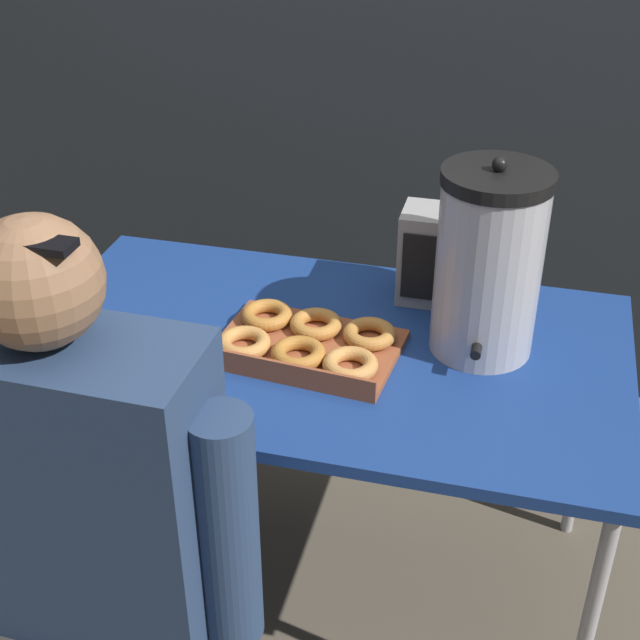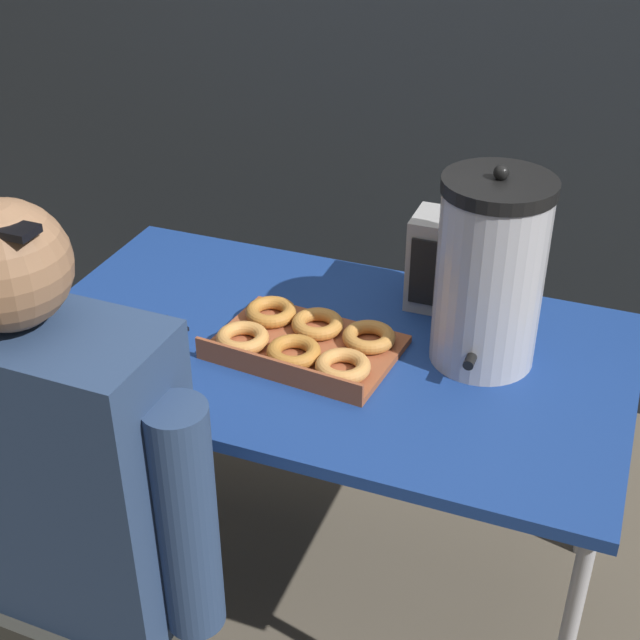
{
  "view_description": "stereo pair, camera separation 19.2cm",
  "coord_description": "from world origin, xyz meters",
  "px_view_note": "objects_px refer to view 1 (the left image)",
  "views": [
    {
      "loc": [
        0.4,
        -1.58,
        1.8
      ],
      "look_at": [
        -0.01,
        0.0,
        0.79
      ],
      "focal_mm": 50.0,
      "sensor_mm": 36.0,
      "label": 1
    },
    {
      "loc": [
        0.58,
        -1.52,
        1.8
      ],
      "look_at": [
        -0.01,
        0.0,
        0.79
      ],
      "focal_mm": 50.0,
      "sensor_mm": 36.0,
      "label": 2
    }
  ],
  "objects_px": {
    "donut_box": "(307,343)",
    "cell_phone": "(151,345)",
    "space_heater": "(433,255)",
    "person_seated": "(90,566)",
    "coffee_urn": "(489,263)"
  },
  "relations": [
    {
      "from": "donut_box",
      "to": "person_seated",
      "type": "bearing_deg",
      "value": -107.86
    },
    {
      "from": "coffee_urn",
      "to": "space_heater",
      "type": "bearing_deg",
      "value": 126.05
    },
    {
      "from": "donut_box",
      "to": "coffee_urn",
      "type": "distance_m",
      "value": 0.42
    },
    {
      "from": "coffee_urn",
      "to": "person_seated",
      "type": "bearing_deg",
      "value": -131.63
    },
    {
      "from": "space_heater",
      "to": "person_seated",
      "type": "bearing_deg",
      "value": -118.45
    },
    {
      "from": "cell_phone",
      "to": "space_heater",
      "type": "distance_m",
      "value": 0.68
    },
    {
      "from": "donut_box",
      "to": "person_seated",
      "type": "xyz_separation_m",
      "value": [
        -0.25,
        -0.57,
        -0.15
      ]
    },
    {
      "from": "donut_box",
      "to": "cell_phone",
      "type": "bearing_deg",
      "value": -162.96
    },
    {
      "from": "space_heater",
      "to": "coffee_urn",
      "type": "bearing_deg",
      "value": -53.95
    },
    {
      "from": "coffee_urn",
      "to": "cell_phone",
      "type": "xyz_separation_m",
      "value": [
        -0.69,
        -0.18,
        -0.2
      ]
    },
    {
      "from": "person_seated",
      "to": "cell_phone",
      "type": "bearing_deg",
      "value": -78.9
    },
    {
      "from": "space_heater",
      "to": "person_seated",
      "type": "distance_m",
      "value": 1.02
    },
    {
      "from": "coffee_urn",
      "to": "person_seated",
      "type": "relative_size",
      "value": 0.34
    },
    {
      "from": "coffee_urn",
      "to": "cell_phone",
      "type": "height_order",
      "value": "coffee_urn"
    },
    {
      "from": "coffee_urn",
      "to": "space_heater",
      "type": "height_order",
      "value": "coffee_urn"
    }
  ]
}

